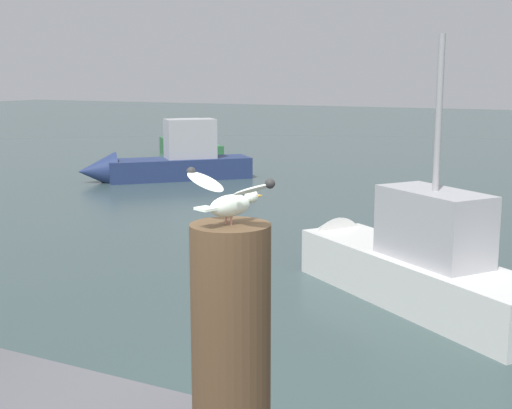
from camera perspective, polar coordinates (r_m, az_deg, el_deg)
name	(u,v)px	position (r m, az deg, el deg)	size (l,w,h in m)	color
mooring_post	(231,332)	(3.37, -2.02, -10.18)	(0.37, 0.37, 1.03)	#4C3823
seagull	(231,198)	(3.20, -2.03, 0.54)	(0.55, 0.39, 0.24)	#C66C60
boat_navy	(165,162)	(20.11, -7.31, 3.41)	(4.09, 4.18, 1.87)	navy
boat_white	(400,260)	(9.63, 11.43, -4.39)	(4.42, 3.45, 3.49)	silver
boat_green	(185,145)	(25.81, -5.67, 4.75)	(4.58, 4.41, 1.63)	#2D6B3D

